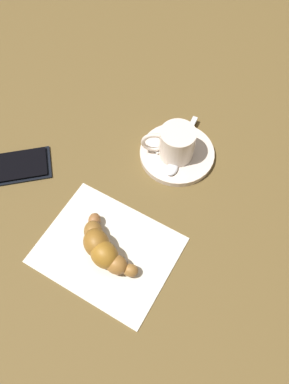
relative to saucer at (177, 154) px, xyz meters
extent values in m
plane|color=brown|center=(0.09, 0.02, -0.01)|extent=(1.80, 1.80, 0.00)
cylinder|color=beige|center=(0.00, 0.00, 0.00)|extent=(0.13, 0.13, 0.01)
cylinder|color=beige|center=(0.00, 0.00, 0.03)|extent=(0.06, 0.06, 0.06)
cylinder|color=#35190A|center=(0.00, 0.00, 0.04)|extent=(0.05, 0.05, 0.00)
torus|color=beige|center=(0.03, -0.03, 0.03)|extent=(0.04, 0.04, 0.04)
cube|color=silver|center=(-0.03, -0.01, 0.01)|extent=(0.10, 0.05, 0.00)
ellipsoid|color=silver|center=(0.03, 0.02, 0.01)|extent=(0.03, 0.03, 0.01)
cube|color=white|center=(-0.01, -0.03, 0.01)|extent=(0.07, 0.03, 0.01)
cube|color=silver|center=(0.20, 0.04, 0.00)|extent=(0.20, 0.23, 0.00)
ellipsoid|color=brown|center=(0.19, 0.00, 0.01)|extent=(0.03, 0.03, 0.02)
ellipsoid|color=brown|center=(0.20, 0.01, 0.01)|extent=(0.04, 0.04, 0.03)
ellipsoid|color=brown|center=(0.21, 0.03, 0.02)|extent=(0.05, 0.06, 0.04)
ellipsoid|color=#96641F|center=(0.22, 0.05, 0.02)|extent=(0.04, 0.05, 0.04)
ellipsoid|color=#97642C|center=(0.21, 0.07, 0.01)|extent=(0.04, 0.04, 0.03)
ellipsoid|color=olive|center=(0.20, 0.09, 0.01)|extent=(0.03, 0.03, 0.02)
cube|color=black|center=(0.23, -0.19, 0.00)|extent=(0.16, 0.14, 0.01)
cube|color=black|center=(0.23, -0.19, 0.00)|extent=(0.15, 0.13, 0.00)
camera|label=1|loc=(0.31, 0.23, 0.53)|focal=35.47mm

